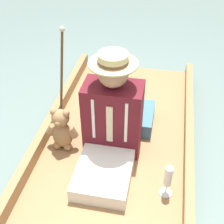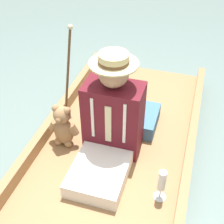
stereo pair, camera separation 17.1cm
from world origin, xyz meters
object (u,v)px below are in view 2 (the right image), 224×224
(seated_person, at_px, (111,123))
(walking_cane, at_px, (68,66))
(teddy_bear, at_px, (63,126))
(wine_glass, at_px, (162,182))

(seated_person, distance_m, walking_cane, 0.63)
(seated_person, bearing_deg, teddy_bear, 6.93)
(seated_person, distance_m, wine_glass, 0.53)
(teddy_bear, xyz_separation_m, walking_cane, (0.10, -0.39, 0.28))
(seated_person, relative_size, walking_cane, 1.04)
(seated_person, xyz_separation_m, wine_glass, (-0.42, 0.30, -0.14))
(seated_person, bearing_deg, walking_cane, -33.27)
(wine_glass, xyz_separation_m, walking_cane, (0.89, -0.68, 0.29))
(walking_cane, bearing_deg, wine_glass, 142.49)
(seated_person, relative_size, teddy_bear, 2.22)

